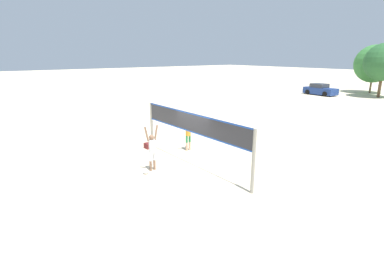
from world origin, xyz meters
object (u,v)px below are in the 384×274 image
Objects in this scene: gear_bag at (148,146)px; volleyball at (146,171)px; volleyball_net at (192,129)px; player_blocker at (188,131)px; tree_left_cluster at (374,64)px; tree_right_cluster at (384,62)px; player_spiker at (152,147)px; parked_car_mid at (320,90)px.

volleyball is at bearing -30.69° from gear_bag.
player_blocker is at bearing 147.95° from volleyball_net.
volleyball is 39.35m from tree_left_cluster.
tree_right_cluster is (2.59, -3.78, 0.32)m from tree_left_cluster.
player_spiker is at bearing 113.85° from volleyball.
volleyball is (0.21, -0.48, -0.98)m from player_spiker.
volleyball_net is 1.19× the size of tree_right_cluster.
player_spiker is (-0.57, -1.84, -0.69)m from volleyball_net.
tree_left_cluster is at bearing 9.95° from player_spiker.
player_spiker is 4.98× the size of gear_bag.
player_spiker is 1.01× the size of player_blocker.
volleyball_net is at bearing -65.47° from parked_car_mid.
volleyball_net is 37.01m from tree_left_cluster.
volleyball is 0.05× the size of parked_car_mid.
gear_bag is (-3.04, 1.45, -0.95)m from player_spiker.
volleyball is 0.04× the size of tree_left_cluster.
player_spiker reaches higher than parked_car_mid.
parked_car_mid is at bearing -163.21° from player_blocker.
player_spiker is 0.49× the size of parked_car_mid.
player_blocker is 28.79m from parked_car_mid.
player_spiker is at bearing 24.21° from player_blocker.
player_spiker is 32.12m from parked_car_mid.
player_spiker is 3.35m from player_blocker.
volleyball is 32.64m from parked_car_mid.
gear_bag is 33.11m from tree_right_cluster.
tree_left_cluster is at bearing 72.93° from parked_car_mid.
volleyball_net reaches higher than gear_bag.
volleyball_net is at bearing -81.83° from tree_right_cluster.
volleyball_net is 3.72× the size of player_blocker.
volleyball is 0.04× the size of tree_right_cluster.
volleyball_net is 2.05m from player_spiker.
parked_car_mid is (-9.90, 31.10, 0.55)m from volleyball.
player_blocker is at bearing 24.21° from player_spiker.
parked_car_mid is (-8.32, 27.56, -0.43)m from player_blocker.
tree_right_cluster is (-4.09, 34.30, 3.12)m from player_spiker.
gear_bag is (-3.25, 1.93, 0.04)m from volleyball.
tree_right_cluster is (5.60, 3.68, 3.55)m from parked_car_mid.
parked_car_mid is at bearing -111.98° from tree_left_cluster.
tree_right_cluster is at bearing -55.59° from tree_left_cluster.
player_blocker is (-1.94, 1.22, -0.70)m from volleyball_net.
tree_left_cluster is (-5.30, 35.02, 2.81)m from player_blocker.
player_spiker is at bearing -107.12° from volleyball_net.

